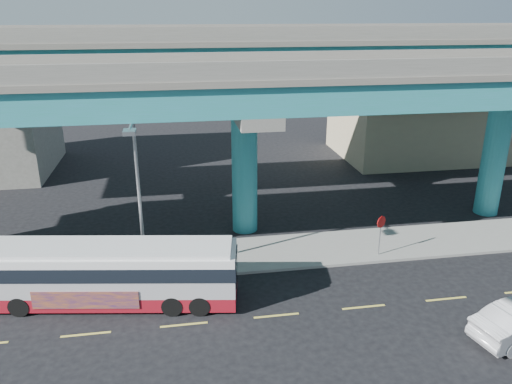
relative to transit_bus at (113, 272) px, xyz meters
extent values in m
plane|color=black|center=(7.00, -2.00, -1.56)|extent=(120.00, 120.00, 0.00)
cube|color=gray|center=(7.00, 3.50, -1.49)|extent=(70.00, 4.00, 0.15)
cube|color=#D8C64C|center=(-1.00, -2.30, -1.56)|extent=(2.00, 0.12, 0.01)
cube|color=#D8C64C|center=(3.00, -2.30, -1.56)|extent=(2.00, 0.12, 0.01)
cube|color=#D8C64C|center=(7.00, -2.30, -1.56)|extent=(2.00, 0.12, 0.01)
cube|color=#D8C64C|center=(11.00, -2.30, -1.56)|extent=(2.00, 0.12, 0.01)
cube|color=#D8C64C|center=(15.00, -2.30, -1.56)|extent=(2.00, 0.12, 0.01)
cylinder|color=teal|center=(7.00, 7.00, 2.14)|extent=(1.50, 1.50, 7.40)
cube|color=gray|center=(7.00, 7.00, 6.14)|extent=(2.00, 12.00, 0.60)
cube|color=gray|center=(7.00, 10.50, 7.04)|extent=(1.80, 5.00, 1.20)
cylinder|color=teal|center=(23.00, 7.00, 2.14)|extent=(1.50, 1.50, 7.40)
cube|color=gray|center=(23.00, 7.00, 6.14)|extent=(2.00, 12.00, 0.60)
cube|color=gray|center=(23.00, 10.50, 7.04)|extent=(1.80, 5.00, 1.20)
cube|color=teal|center=(7.00, 3.50, 7.14)|extent=(52.00, 5.00, 1.40)
cube|color=gray|center=(7.00, 3.50, 7.99)|extent=(52.00, 5.40, 0.30)
cube|color=gray|center=(7.00, 1.00, 8.54)|extent=(52.00, 0.25, 0.80)
cube|color=gray|center=(7.00, 6.00, 8.54)|extent=(52.00, 0.25, 0.80)
cube|color=teal|center=(7.00, 10.50, 8.34)|extent=(52.00, 5.00, 1.40)
cube|color=gray|center=(7.00, 10.50, 9.19)|extent=(52.00, 5.40, 0.30)
cube|color=gray|center=(7.00, 8.00, 9.74)|extent=(52.00, 0.25, 0.80)
cube|color=gray|center=(7.00, 13.00, 9.74)|extent=(52.00, 0.25, 0.80)
cube|color=tan|center=(25.00, 21.00, 1.94)|extent=(14.00, 10.00, 7.00)
cube|color=black|center=(25.00, 15.90, 4.04)|extent=(12.00, 0.25, 1.20)
cube|color=maroon|center=(-0.01, 0.00, -1.06)|extent=(11.27, 4.10, 0.64)
cube|color=silver|center=(-0.01, 0.00, -0.04)|extent=(11.27, 4.10, 1.38)
cube|color=black|center=(-0.01, 0.00, 0.42)|extent=(11.34, 4.16, 0.64)
cube|color=silver|center=(-0.01, 0.00, 0.92)|extent=(11.27, 4.10, 0.37)
cube|color=silver|center=(-0.01, 0.00, 1.20)|extent=(10.83, 3.79, 0.18)
cube|color=black|center=(5.45, -0.89, 0.28)|extent=(0.40, 2.08, 1.10)
cube|color=#241457|center=(-1.11, -1.03, -0.72)|extent=(4.55, 0.79, 0.83)
cylinder|color=black|center=(-4.00, -0.41, -1.10)|extent=(0.95, 0.42, 0.92)
cylinder|color=black|center=(-3.65, 1.67, -1.10)|extent=(0.95, 0.42, 0.92)
cylinder|color=black|center=(2.54, -1.49, -1.10)|extent=(0.95, 0.42, 0.92)
cylinder|color=black|center=(2.88, 0.60, -1.10)|extent=(0.95, 0.42, 0.92)
cylinder|color=black|center=(3.72, -1.68, -1.10)|extent=(0.95, 0.42, 0.92)
cylinder|color=black|center=(4.06, 0.41, -1.10)|extent=(0.95, 0.42, 0.92)
imported|color=#323136|center=(-5.28, 3.68, -0.83)|extent=(3.12, 4.14, 1.17)
cylinder|color=gray|center=(1.28, 2.00, 2.60)|extent=(0.16, 0.16, 8.02)
cylinder|color=gray|center=(1.28, 0.92, 6.40)|extent=(0.12, 2.17, 0.12)
cube|color=gray|center=(1.28, -0.17, 6.34)|extent=(0.50, 0.70, 0.18)
cylinder|color=gray|center=(13.55, 2.20, -0.43)|extent=(0.06, 0.06, 1.96)
cylinder|color=#B20A0A|center=(13.55, 2.17, 0.50)|extent=(0.61, 0.35, 0.68)
camera|label=1|loc=(3.01, -20.46, 10.95)|focal=35.00mm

